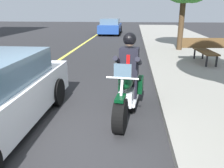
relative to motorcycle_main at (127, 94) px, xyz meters
The scene contains 5 objects.
ground_plane 1.66m from the motorcycle_main, 50.89° to the right, with size 80.00×80.00×0.00m, color #28282B.
motorcycle_main is the anchor object (origin of this frame).
rider_main 0.61m from the motorcycle_main, behind, with size 0.67×0.60×1.74m.
car_dark 17.37m from the motorcycle_main, behind, with size 4.60×1.92×1.40m.
bench_sidewalk 5.74m from the motorcycle_main, 149.02° to the left, with size 1.83×1.80×0.95m.
Camera 1 is at (3.73, 1.35, 2.19)m, focal length 37.54 mm.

